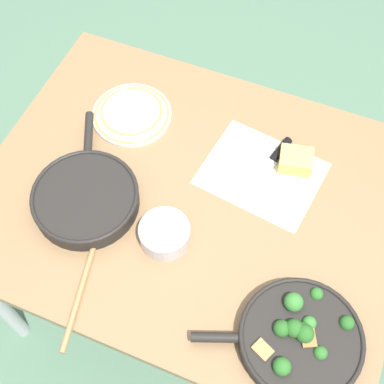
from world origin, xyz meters
The scene contains 10 objects.
ground_plane centered at (0.00, 0.00, 0.00)m, with size 14.00×14.00×0.00m, color #51755B.
dining_table_red centered at (0.00, 0.00, 0.64)m, with size 1.17×0.91×0.72m.
skillet_broccoli centered at (0.39, -0.28, 0.75)m, with size 0.39×0.30×0.08m.
skillet_eggs centered at (-0.26, -0.13, 0.75)m, with size 0.29×0.41×0.05m.
wooden_spoon centered at (-0.17, -0.27, 0.73)m, with size 0.11×0.40×0.02m.
parchment_sheet centered at (0.16, 0.14, 0.72)m, with size 0.35×0.30×0.00m.
grater_knife centered at (0.17, 0.20, 0.73)m, with size 0.08×0.22×0.02m.
cheese_block centered at (0.23, 0.20, 0.75)m, with size 0.11×0.09×0.05m.
dinner_plate_stack centered at (-0.28, 0.19, 0.73)m, with size 0.24×0.24×0.03m.
prep_bowl_steel centered at (-0.02, -0.15, 0.75)m, with size 0.13×0.13×0.06m.
Camera 1 is at (0.28, -0.69, 2.00)m, focal length 50.00 mm.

